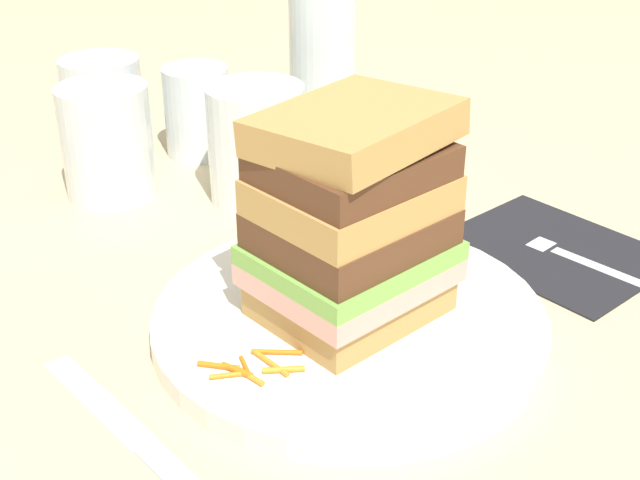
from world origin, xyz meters
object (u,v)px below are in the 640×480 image
Objects in this scene: main_plate at (349,321)px; empty_tumbler_1 at (197,111)px; juice_glass at (257,149)px; napkin_dark at (554,249)px; water_bottle at (323,26)px; knife at (146,446)px; empty_tumbler_3 at (104,106)px; empty_tumbler_2 at (107,142)px; fork at (580,256)px; sandwich at (351,219)px.

main_plate is 3.01× the size of empty_tumbler_1.
main_plate is 2.56× the size of juice_glass.
water_bottle reaches higher than napkin_dark.
water_bottle is at bearing -27.52° from empty_tumbler_1.
empty_tumbler_3 is (0.18, 0.40, 0.05)m from knife.
napkin_dark is at bearing -0.79° from knife.
empty_tumbler_2 is (-0.11, -0.03, 0.01)m from empty_tumbler_1.
napkin_dark is (0.19, -0.02, -0.01)m from main_plate.
water_bottle reaches higher than fork.
main_plate is 0.34m from empty_tumbler_1.
water_bottle is (0.00, 0.31, 0.11)m from fork.
sandwich is 0.29m from empty_tumbler_2.
fork is (0.19, -0.04, -0.08)m from sandwich.
napkin_dark is at bearing -5.76° from main_plate.
juice_glass is (-0.12, 0.25, 0.04)m from fork.
empty_tumbler_2 is at bearing 93.75° from main_plate.
empty_tumbler_3 is at bearing 112.83° from napkin_dark.
water_bottle is at bearing 53.21° from main_plate.
juice_glass is at bearing -74.23° from empty_tumbler_3.
empty_tumbler_3 is at bearing 65.35° from knife.
juice_glass is at bearing 116.17° from fork.
knife is at bearing -126.44° from empty_tumbler_1.
empty_tumbler_2 is at bearing 124.28° from napkin_dark.
juice_glass reaches higher than knife.
water_bottle is 0.22m from empty_tumbler_3.
empty_tumbler_1 is 0.09m from empty_tumbler_3.
sandwich is at bearing 5.36° from knife.
sandwich is 0.34m from water_bottle.
sandwich is 0.39m from empty_tumbler_3.
empty_tumbler_3 is (-0.17, 0.40, 0.05)m from napkin_dark.
juice_glass is at bearing -43.35° from empty_tumbler_2.
knife is 0.47m from water_bottle.
juice_glass is 1.17× the size of empty_tumbler_1.
water_bottle is at bearing 38.14° from knife.
water_bottle is (0.20, 0.27, 0.04)m from sandwich.
empty_tumbler_3 is at bearing 105.77° from juice_glass.
knife is at bearing -114.65° from empty_tumbler_3.
juice_glass reaches higher than fork.
water_bottle reaches higher than empty_tumbler_1.
sandwich is 0.54× the size of water_bottle.
empty_tumbler_1 is (0.02, 0.12, -0.00)m from juice_glass.
fork is 0.38m from empty_tumbler_1.
napkin_dark and knife have the same top height.
empty_tumbler_3 is (0.04, 0.09, -0.00)m from empty_tumbler_2.
fork is (0.20, -0.04, -0.00)m from main_plate.
knife is 0.77× the size of water_bottle.
main_plate is 0.19m from napkin_dark.
sandwich is 0.18m from knife.
sandwich is 0.84× the size of fork.
juice_glass is 1.03× the size of empty_tumbler_2.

